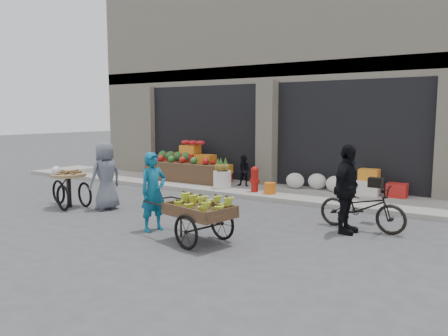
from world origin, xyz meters
The scene contains 15 objects.
ground centered at (0.00, 0.00, 0.00)m, with size 80.00×80.00×0.00m, color #424244.
sidewalk centered at (0.00, 4.10, 0.06)m, with size 18.00×2.20×0.12m, color gray.
building centered at (0.00, 8.03, 3.37)m, with size 14.00×6.45×7.00m.
fruit_display centered at (-2.48, 4.38, 0.67)m, with size 3.10×1.12×1.24m.
pineapple_bin centered at (-0.75, 3.60, 0.37)m, with size 0.52×0.52×0.50m, color silver.
fire_hydrant centered at (0.35, 3.55, 0.50)m, with size 0.22×0.22×0.71m.
orange_bucket centered at (0.85, 3.50, 0.27)m, with size 0.32×0.32×0.30m, color orange.
right_bay_goods centered at (2.61, 4.70, 0.41)m, with size 3.35×0.60×0.70m.
seated_person centered at (-0.35, 4.20, 0.58)m, with size 0.45×0.35×0.93m, color black.
banana_cart centered at (1.60, -0.92, 0.62)m, with size 2.15×1.25×0.85m.
vendor_woman centered at (0.40, -0.72, 0.77)m, with size 0.56×0.37×1.54m, color #105C80.
tricycle_cart centered at (-2.79, -0.18, 0.57)m, with size 1.46×0.99×0.95m.
vendor_grey centered at (-1.84, 0.13, 0.81)m, with size 0.79×0.51×1.61m, color slate.
bicycle centered at (3.83, 1.48, 0.45)m, with size 0.60×1.72×0.90m, color black.
cyclist centered at (3.63, 1.08, 0.86)m, with size 1.00×0.42×1.71m, color black.
Camera 1 is at (5.99, -7.07, 2.26)m, focal length 35.00 mm.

